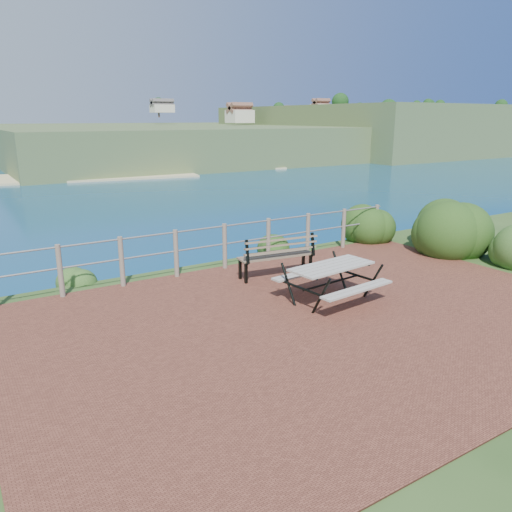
{
  "coord_description": "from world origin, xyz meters",
  "views": [
    {
      "loc": [
        -5.05,
        -6.0,
        3.25
      ],
      "look_at": [
        -0.29,
        1.6,
        0.75
      ],
      "focal_mm": 35.0,
      "sensor_mm": 36.0,
      "label": 1
    }
  ],
  "objects": [
    {
      "name": "park_bench",
      "position": [
        0.62,
        2.25,
        0.6
      ],
      "size": [
        1.66,
        0.61,
        0.91
      ],
      "rotation": [
        0.0,
        0.0,
        -0.13
      ],
      "color": "brown",
      "rests_on": "ground"
    },
    {
      "name": "ground",
      "position": [
        0.0,
        0.0,
        0.0
      ],
      "size": [
        10.0,
        7.0,
        0.12
      ],
      "primitive_type": "cube",
      "color": "brown",
      "rests_on": "ground"
    },
    {
      "name": "shrub_right_front",
      "position": [
        5.54,
        1.87,
        0.0
      ],
      "size": [
        1.58,
        1.58,
        2.24
      ],
      "primitive_type": "ellipsoid",
      "color": "#204314",
      "rests_on": "ground"
    },
    {
      "name": "safety_railing",
      "position": [
        0.0,
        3.35,
        0.57
      ],
      "size": [
        9.4,
        0.1,
        1.0
      ],
      "color": "#6B5B4C",
      "rests_on": "ground"
    },
    {
      "name": "distant_bay",
      "position": [
        173.07,
        202.61,
        -1.52
      ],
      "size": [
        290.0,
        232.36,
        24.0
      ],
      "color": "#4A5F2F",
      "rests_on": "ground"
    },
    {
      "name": "shrub_lip_east",
      "position": [
        1.94,
        4.18,
        0.0
      ],
      "size": [
        0.81,
        0.81,
        0.57
      ],
      "primitive_type": "ellipsoid",
      "color": "#204314",
      "rests_on": "ground"
    },
    {
      "name": "picnic_table",
      "position": [
        0.64,
        0.52,
        0.43
      ],
      "size": [
        1.66,
        1.38,
        0.68
      ],
      "rotation": [
        0.0,
        0.0,
        0.1
      ],
      "color": "gray",
      "rests_on": "ground"
    },
    {
      "name": "shrub_lip_west",
      "position": [
        -3.02,
        4.13,
        0.0
      ],
      "size": [
        0.7,
        0.7,
        0.42
      ],
      "primitive_type": "ellipsoid",
      "color": "#2D531F",
      "rests_on": "ground"
    },
    {
      "name": "shrub_right_edge",
      "position": [
        4.59,
        3.48,
        0.0
      ],
      "size": [
        1.26,
        1.26,
        1.79
      ],
      "primitive_type": "ellipsoid",
      "color": "#204314",
      "rests_on": "ground"
    }
  ]
}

